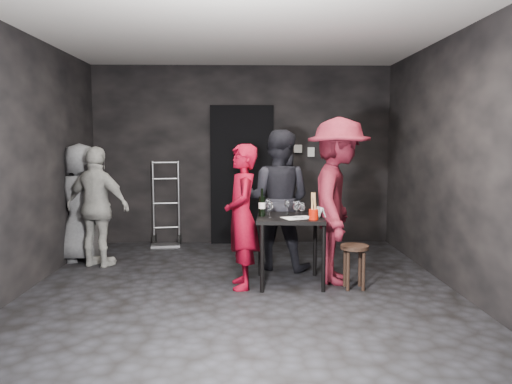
{
  "coord_description": "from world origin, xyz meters",
  "views": [
    {
      "loc": [
        0.04,
        -5.13,
        1.57
      ],
      "look_at": [
        0.16,
        0.25,
        1.02
      ],
      "focal_mm": 35.0,
      "sensor_mm": 36.0,
      "label": 1
    }
  ],
  "objects_px": {
    "stool": "(354,255)",
    "woman_black": "(278,190)",
    "bystander_grey": "(81,201)",
    "breadstick_cup": "(314,207)",
    "hand_truck": "(166,230)",
    "wine_bottle": "(262,206)",
    "bystander_cream": "(98,207)",
    "man_maroon": "(338,183)",
    "server_red": "(242,215)",
    "tasting_table": "(290,225)"
  },
  "relations": [
    {
      "from": "server_red",
      "to": "bystander_grey",
      "type": "xyz_separation_m",
      "value": [
        -2.1,
        1.22,
        -0.0
      ]
    },
    {
      "from": "tasting_table",
      "to": "wine_bottle",
      "type": "distance_m",
      "value": 0.38
    },
    {
      "from": "man_maroon",
      "to": "wine_bottle",
      "type": "distance_m",
      "value": 0.87
    },
    {
      "from": "stool",
      "to": "bystander_grey",
      "type": "bearing_deg",
      "value": 158.34
    },
    {
      "from": "woman_black",
      "to": "man_maroon",
      "type": "height_order",
      "value": "man_maroon"
    },
    {
      "from": "bystander_cream",
      "to": "bystander_grey",
      "type": "bearing_deg",
      "value": -23.06
    },
    {
      "from": "hand_truck",
      "to": "wine_bottle",
      "type": "distance_m",
      "value": 2.54
    },
    {
      "from": "man_maroon",
      "to": "hand_truck",
      "type": "bearing_deg",
      "value": 60.83
    },
    {
      "from": "hand_truck",
      "to": "server_red",
      "type": "height_order",
      "value": "server_red"
    },
    {
      "from": "bystander_grey",
      "to": "breadstick_cup",
      "type": "distance_m",
      "value": 3.15
    },
    {
      "from": "bystander_grey",
      "to": "wine_bottle",
      "type": "relative_size",
      "value": 5.2
    },
    {
      "from": "man_maroon",
      "to": "stool",
      "type": "bearing_deg",
      "value": -139.16
    },
    {
      "from": "tasting_table",
      "to": "woman_black",
      "type": "relative_size",
      "value": 0.39
    },
    {
      "from": "server_red",
      "to": "breadstick_cup",
      "type": "height_order",
      "value": "server_red"
    },
    {
      "from": "bystander_cream",
      "to": "bystander_grey",
      "type": "relative_size",
      "value": 0.95
    },
    {
      "from": "tasting_table",
      "to": "hand_truck",
      "type": "bearing_deg",
      "value": 129.3
    },
    {
      "from": "woman_black",
      "to": "breadstick_cup",
      "type": "distance_m",
      "value": 0.97
    },
    {
      "from": "wine_bottle",
      "to": "bystander_cream",
      "type": "bearing_deg",
      "value": 158.49
    },
    {
      "from": "server_red",
      "to": "breadstick_cup",
      "type": "relative_size",
      "value": 5.17
    },
    {
      "from": "bystander_cream",
      "to": "bystander_grey",
      "type": "xyz_separation_m",
      "value": [
        -0.3,
        0.28,
        0.04
      ]
    },
    {
      "from": "bystander_grey",
      "to": "wine_bottle",
      "type": "height_order",
      "value": "bystander_grey"
    },
    {
      "from": "server_red",
      "to": "man_maroon",
      "type": "distance_m",
      "value": 1.12
    },
    {
      "from": "hand_truck",
      "to": "tasting_table",
      "type": "xyz_separation_m",
      "value": [
        1.68,
        -2.06,
        0.42
      ]
    },
    {
      "from": "bystander_grey",
      "to": "wine_bottle",
      "type": "distance_m",
      "value": 2.55
    },
    {
      "from": "bystander_grey",
      "to": "hand_truck",
      "type": "bearing_deg",
      "value": -156.81
    },
    {
      "from": "hand_truck",
      "to": "server_red",
      "type": "distance_m",
      "value": 2.53
    },
    {
      "from": "bystander_cream",
      "to": "breadstick_cup",
      "type": "height_order",
      "value": "bystander_cream"
    },
    {
      "from": "hand_truck",
      "to": "bystander_cream",
      "type": "height_order",
      "value": "bystander_cream"
    },
    {
      "from": "server_red",
      "to": "bystander_grey",
      "type": "distance_m",
      "value": 2.43
    },
    {
      "from": "breadstick_cup",
      "to": "woman_black",
      "type": "bearing_deg",
      "value": 108.65
    },
    {
      "from": "tasting_table",
      "to": "man_maroon",
      "type": "relative_size",
      "value": 0.34
    },
    {
      "from": "stool",
      "to": "woman_black",
      "type": "bearing_deg",
      "value": 130.28
    },
    {
      "from": "stool",
      "to": "woman_black",
      "type": "relative_size",
      "value": 0.24
    },
    {
      "from": "tasting_table",
      "to": "breadstick_cup",
      "type": "relative_size",
      "value": 2.45
    },
    {
      "from": "man_maroon",
      "to": "breadstick_cup",
      "type": "relative_size",
      "value": 7.26
    },
    {
      "from": "hand_truck",
      "to": "woman_black",
      "type": "distance_m",
      "value": 2.24
    },
    {
      "from": "stool",
      "to": "woman_black",
      "type": "xyz_separation_m",
      "value": [
        -0.75,
        0.89,
        0.61
      ]
    },
    {
      "from": "tasting_table",
      "to": "man_maroon",
      "type": "height_order",
      "value": "man_maroon"
    },
    {
      "from": "bystander_grey",
      "to": "wine_bottle",
      "type": "xyz_separation_m",
      "value": [
        2.32,
        -1.08,
        0.08
      ]
    },
    {
      "from": "server_red",
      "to": "woman_black",
      "type": "relative_size",
      "value": 0.82
    },
    {
      "from": "tasting_table",
      "to": "bystander_cream",
      "type": "distance_m",
      "value": 2.47
    },
    {
      "from": "tasting_table",
      "to": "server_red",
      "type": "xyz_separation_m",
      "value": [
        -0.53,
        -0.12,
        0.14
      ]
    },
    {
      "from": "hand_truck",
      "to": "server_red",
      "type": "relative_size",
      "value": 0.8
    },
    {
      "from": "hand_truck",
      "to": "woman_black",
      "type": "xyz_separation_m",
      "value": [
        1.6,
        -1.38,
        0.74
      ]
    },
    {
      "from": "tasting_table",
      "to": "wine_bottle",
      "type": "bearing_deg",
      "value": 175.86
    },
    {
      "from": "stool",
      "to": "breadstick_cup",
      "type": "height_order",
      "value": "breadstick_cup"
    },
    {
      "from": "man_maroon",
      "to": "wine_bottle",
      "type": "xyz_separation_m",
      "value": [
        -0.84,
        -0.03,
        -0.24
      ]
    },
    {
      "from": "server_red",
      "to": "wine_bottle",
      "type": "bearing_deg",
      "value": 117.03
    },
    {
      "from": "wine_bottle",
      "to": "server_red",
      "type": "bearing_deg",
      "value": -146.31
    },
    {
      "from": "hand_truck",
      "to": "man_maroon",
      "type": "bearing_deg",
      "value": -50.61
    }
  ]
}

